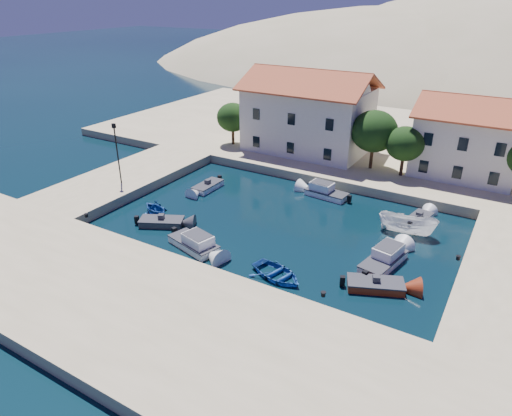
# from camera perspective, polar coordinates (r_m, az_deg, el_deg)

# --- Properties ---
(ground) EXTENTS (400.00, 400.00, 0.00)m
(ground) POSITION_cam_1_polar(r_m,az_deg,el_deg) (33.43, -5.10, -8.83)
(ground) COLOR black
(ground) RESTS_ON ground
(quay_south) EXTENTS (52.00, 12.00, 1.00)m
(quay_south) POSITION_cam_1_polar(r_m,az_deg,el_deg) (29.50, -12.13, -13.50)
(quay_south) COLOR tan
(quay_south) RESTS_ON ground
(quay_west) EXTENTS (8.00, 20.00, 1.00)m
(quay_west) POSITION_cam_1_polar(r_m,az_deg,el_deg) (51.35, -15.96, 3.55)
(quay_west) COLOR tan
(quay_west) RESTS_ON ground
(quay_north) EXTENTS (80.00, 36.00, 1.00)m
(quay_north) POSITION_cam_1_polar(r_m,az_deg,el_deg) (64.50, 16.66, 7.88)
(quay_north) COLOR tan
(quay_north) RESTS_ON ground
(building_left) EXTENTS (14.70, 9.45, 9.70)m
(building_left) POSITION_cam_1_polar(r_m,az_deg,el_deg) (56.47, 6.57, 12.10)
(building_left) COLOR beige
(building_left) RESTS_ON quay_north
(building_mid) EXTENTS (10.50, 8.40, 8.30)m
(building_mid) POSITION_cam_1_polar(r_m,az_deg,el_deg) (53.07, 25.09, 8.23)
(building_mid) COLOR beige
(building_mid) RESTS_ON quay_north
(trees) EXTENTS (37.30, 5.30, 6.45)m
(trees) POSITION_cam_1_polar(r_m,az_deg,el_deg) (51.02, 16.14, 8.56)
(trees) COLOR #382314
(trees) RESTS_ON quay_north
(lamppost) EXTENTS (0.35, 0.25, 6.22)m
(lamppost) POSITION_cam_1_polar(r_m,az_deg,el_deg) (47.65, -17.01, 7.18)
(lamppost) COLOR black
(lamppost) RESTS_ON quay_west
(bollards) EXTENTS (29.36, 9.56, 0.30)m
(bollards) POSITION_cam_1_polar(r_m,az_deg,el_deg) (34.30, 2.43, -5.50)
(bollards) COLOR black
(bollards) RESTS_ON ground
(motorboat_grey_sw) EXTENTS (4.17, 3.23, 1.25)m
(motorboat_grey_sw) POSITION_cam_1_polar(r_m,az_deg,el_deg) (41.28, -11.71, -1.74)
(motorboat_grey_sw) COLOR #36363B
(motorboat_grey_sw) RESTS_ON ground
(cabin_cruiser_south) EXTENTS (4.89, 3.03, 1.60)m
(cabin_cruiser_south) POSITION_cam_1_polar(r_m,az_deg,el_deg) (37.22, -7.82, -4.27)
(cabin_cruiser_south) COLOR white
(cabin_cruiser_south) RESTS_ON ground
(rowboat_south) EXTENTS (4.91, 4.07, 0.88)m
(rowboat_south) POSITION_cam_1_polar(r_m,az_deg,el_deg) (33.56, 2.62, -8.60)
(rowboat_south) COLOR #1C499B
(rowboat_south) RESTS_ON ground
(motorboat_red_se) EXTENTS (4.26, 3.13, 1.25)m
(motorboat_red_se) POSITION_cam_1_polar(r_m,az_deg,el_deg) (33.23, 14.70, -9.30)
(motorboat_red_se) COLOR maroon
(motorboat_red_se) RESTS_ON ground
(cabin_cruiser_east) EXTENTS (2.74, 4.94, 1.60)m
(cabin_cruiser_east) POSITION_cam_1_polar(r_m,az_deg,el_deg) (35.91, 15.64, -6.25)
(cabin_cruiser_east) COLOR white
(cabin_cruiser_east) RESTS_ON ground
(boat_east) EXTENTS (5.05, 2.22, 1.90)m
(boat_east) POSITION_cam_1_polar(r_m,az_deg,el_deg) (41.27, 18.24, -3.02)
(boat_east) COLOR white
(boat_east) RESTS_ON ground
(motorboat_white_ne) EXTENTS (2.10, 3.50, 1.25)m
(motorboat_white_ne) POSITION_cam_1_polar(r_m,az_deg,el_deg) (43.38, 19.67, -1.37)
(motorboat_white_ne) COLOR white
(motorboat_white_ne) RESTS_ON ground
(rowboat_west) EXTENTS (3.72, 3.42, 1.65)m
(rowboat_west) POSITION_cam_1_polar(r_m,az_deg,el_deg) (43.51, -12.38, -0.77)
(rowboat_west) COLOR #1C499B
(rowboat_west) RESTS_ON ground
(motorboat_white_west) EXTENTS (1.63, 3.68, 1.25)m
(motorboat_white_west) POSITION_cam_1_polar(r_m,az_deg,el_deg) (48.15, -6.04, 2.70)
(motorboat_white_west) COLOR white
(motorboat_white_west) RESTS_ON ground
(cabin_cruiser_north) EXTENTS (4.43, 2.22, 1.60)m
(cabin_cruiser_north) POSITION_cam_1_polar(r_m,az_deg,el_deg) (46.52, 8.82, 1.94)
(cabin_cruiser_north) COLOR white
(cabin_cruiser_north) RESTS_ON ground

